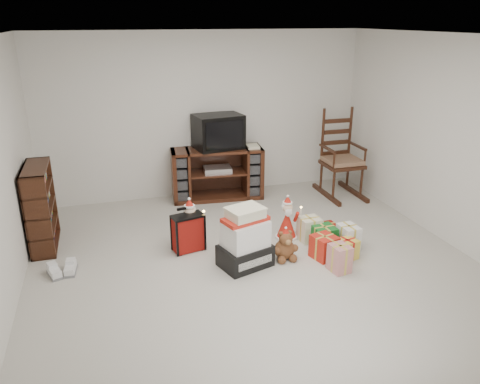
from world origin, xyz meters
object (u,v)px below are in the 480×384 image
Objects in this scene: gift_pile at (245,241)px; crt_television at (218,132)px; tv_stand at (217,173)px; gift_cluster at (332,242)px; rocking_chair at (340,165)px; bookshelf at (41,208)px; teddy_bear at (285,247)px; mrs_claus_figurine at (190,228)px; santa_figurine at (287,222)px; sneaker_pair at (62,270)px; red_suitcase at (188,233)px.

gift_pile is 0.91× the size of crt_television.
tv_stand is 2.33m from gift_cluster.
gift_pile is at bearing -139.57° from rocking_chair.
bookshelf reaches higher than teddy_bear.
mrs_claus_figurine is (1.72, -0.53, -0.25)m from bookshelf.
bookshelf is 1.76× the size of santa_figurine.
rocking_chair is 2.87m from mrs_claus_figurine.
gift_cluster is 1.33× the size of crt_television.
tv_stand reaches higher than sneaker_pair.
crt_television reaches higher than bookshelf.
bookshelf is 0.73× the size of rocking_chair.
sneaker_pair is 0.33× the size of gift_cluster.
gift_pile is 0.83m from mrs_claus_figurine.
gift_cluster is (0.62, 0.03, -0.04)m from teddy_bear.
rocking_chair reaches higher than mrs_claus_figurine.
bookshelf reaches higher than tv_stand.
tv_stand is 2.05× the size of gift_pile.
rocking_chair is 2.96m from red_suitcase.
santa_figurine reaches higher than red_suitcase.
red_suitcase is 0.93× the size of santa_figurine.
red_suitcase is at bearing 152.89° from teddy_bear.
crt_television is (0.03, 0.02, 0.65)m from tv_stand.
mrs_claus_figurine is at bearing 109.48° from gift_pile.
bookshelf is at bearing -171.98° from rocking_chair.
bookshelf is 2.74m from crt_television.
bookshelf reaches higher than red_suitcase.
gift_pile reaches higher than teddy_bear.
santa_figurine is at bearing 130.02° from gift_cluster.
crt_television is at bearing 104.97° from santa_figurine.
rocking_chair is at bearing 9.55° from sneaker_pair.
rocking_chair is at bearing -5.96° from tv_stand.
bookshelf is 1.81m from red_suitcase.
rocking_chair is 2.42× the size of santa_figurine.
tv_stand is 4.01× the size of teddy_bear.
gift_cluster is at bearing -15.72° from sneaker_pair.
gift_cluster is (1.66, -0.50, -0.12)m from red_suitcase.
rocking_chair is 1.99m from crt_television.
sneaker_pair is (0.23, -0.81, -0.45)m from bookshelf.
crt_television reaches higher than sneaker_pair.
rocking_chair is 2.02× the size of gift_pile.
red_suitcase is 0.87× the size of mrs_claus_figurine.
rocking_chair is (4.34, 0.60, -0.01)m from bookshelf.
gift_cluster is (3.33, -1.16, -0.37)m from bookshelf.
bookshelf is 0.95m from sneaker_pair.
bookshelf is 1.47× the size of gift_pile.
teddy_bear is 0.62m from gift_cluster.
mrs_claus_figurine is 1.53m from sneaker_pair.
tv_stand is at bearing 96.88° from teddy_bear.
gift_pile is at bearing -57.13° from red_suitcase.
mrs_claus_figurine is at bearing -17.25° from bookshelf.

